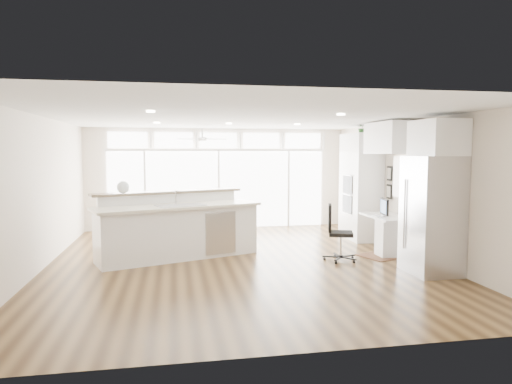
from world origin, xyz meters
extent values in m
cube|color=#3C2712|center=(0.00, 0.00, -0.01)|extent=(7.00, 8.00, 0.02)
cube|color=silver|center=(0.00, 0.00, 2.70)|extent=(7.00, 8.00, 0.02)
cube|color=beige|center=(0.00, 4.00, 1.35)|extent=(7.00, 0.04, 2.70)
cube|color=beige|center=(0.00, -4.00, 1.35)|extent=(7.00, 0.04, 2.70)
cube|color=beige|center=(-3.50, 0.00, 1.35)|extent=(0.04, 8.00, 2.70)
cube|color=beige|center=(3.50, 0.00, 1.35)|extent=(0.04, 8.00, 2.70)
cube|color=white|center=(0.00, 3.94, 1.05)|extent=(5.80, 0.06, 2.08)
cube|color=white|center=(0.00, 3.94, 2.38)|extent=(5.90, 0.06, 0.40)
cube|color=white|center=(3.46, 0.30, 1.55)|extent=(0.04, 0.85, 0.85)
cube|color=silver|center=(-0.50, 2.80, 2.48)|extent=(1.16, 1.16, 0.32)
cube|color=white|center=(0.00, 0.20, 2.68)|extent=(3.40, 3.00, 0.02)
cube|color=white|center=(3.17, 1.80, 1.25)|extent=(0.64, 1.20, 2.50)
cube|color=white|center=(3.13, 0.30, 0.38)|extent=(0.72, 1.30, 0.76)
cube|color=white|center=(3.17, 0.30, 2.35)|extent=(0.64, 1.30, 0.64)
cube|color=silver|center=(3.11, -1.35, 1.00)|extent=(0.76, 0.90, 2.00)
cube|color=white|center=(3.17, -1.35, 2.30)|extent=(0.64, 0.90, 0.60)
cube|color=black|center=(3.46, 0.92, 1.40)|extent=(0.06, 0.22, 0.80)
cube|color=white|center=(-1.12, 0.57, 0.64)|extent=(3.44, 2.23, 1.28)
cube|color=#331B10|center=(2.95, 0.00, 0.01)|extent=(1.17, 1.00, 0.01)
cube|color=black|center=(1.91, -0.25, 0.53)|extent=(0.69, 0.66, 1.07)
sphere|color=white|center=(-2.15, 0.62, 1.40)|extent=(0.29, 0.29, 0.24)
cube|color=black|center=(3.05, 0.30, 0.95)|extent=(0.15, 0.46, 0.38)
cube|color=silver|center=(2.88, 0.30, 0.77)|extent=(0.12, 0.30, 0.01)
imported|color=#2A5E28|center=(3.17, 1.80, 2.61)|extent=(0.27, 0.29, 0.21)
camera|label=1|loc=(-1.20, -8.36, 2.06)|focal=32.00mm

